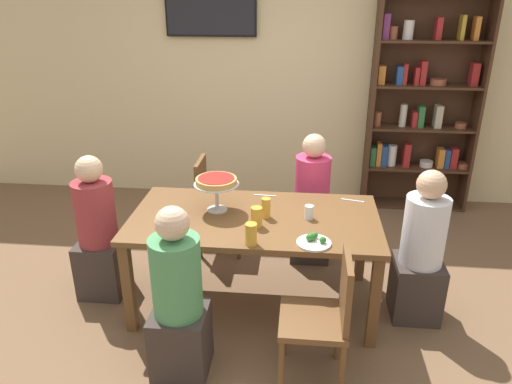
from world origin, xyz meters
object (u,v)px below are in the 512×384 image
at_px(salad_plate_near_diner, 314,241).
at_px(beer_glass_amber_short, 257,217).
at_px(television, 211,9).
at_px(deep_dish_pizza_stand, 216,183).
at_px(diner_near_left, 178,306).
at_px(salad_plate_far_diner, 169,221).
at_px(chair_far_left, 214,201).
at_px(diner_head_east, 420,257).
at_px(beer_glass_amber_tall, 266,208).
at_px(water_glass_clear_near, 309,212).
at_px(bookshelf, 422,107).
at_px(dining_table, 255,227).
at_px(beer_glass_amber_spare, 251,234).
at_px(cutlery_fork_near, 265,195).
at_px(diner_head_west, 99,237).
at_px(chair_near_right, 325,313).
at_px(diner_far_right, 311,207).

bearing_deg(salad_plate_near_diner, beer_glass_amber_short, 152.38).
bearing_deg(television, deep_dish_pizza_stand, -79.37).
xyz_separation_m(diner_near_left, salad_plate_far_diner, (-0.20, 0.58, 0.27)).
xyz_separation_m(chair_far_left, salad_plate_near_diner, (0.88, -1.16, 0.27)).
xyz_separation_m(diner_head_east, beer_glass_amber_short, (-1.16, -0.12, 0.32)).
relative_size(beer_glass_amber_tall, water_glass_clear_near, 1.46).
height_order(beer_glass_amber_short, water_glass_clear_near, beer_glass_amber_short).
distance_m(bookshelf, diner_head_east, 2.16).
xyz_separation_m(diner_near_left, salad_plate_near_diner, (0.81, 0.41, 0.27)).
bearing_deg(beer_glass_amber_tall, beer_glass_amber_short, -109.33).
distance_m(dining_table, deep_dish_pizza_stand, 0.42).
xyz_separation_m(bookshelf, beer_glass_amber_spare, (-1.53, -2.42, -0.29)).
height_order(beer_glass_amber_spare, cutlery_fork_near, beer_glass_amber_spare).
bearing_deg(diner_head_west, beer_glass_amber_short, -8.12).
bearing_deg(beer_glass_amber_tall, beer_glass_amber_spare, -98.75).
relative_size(beer_glass_amber_tall, beer_glass_amber_spare, 0.99).
xyz_separation_m(diner_near_left, chair_near_right, (0.88, 0.02, -0.01)).
height_order(chair_near_right, beer_glass_amber_short, beer_glass_amber_short).
xyz_separation_m(bookshelf, beer_glass_amber_tall, (-1.47, -2.01, -0.29)).
distance_m(dining_table, beer_glass_amber_short, 0.22).
bearing_deg(salad_plate_far_diner, beer_glass_amber_spare, -20.70).
xyz_separation_m(beer_glass_amber_spare, water_glass_clear_near, (0.37, 0.41, -0.02)).
relative_size(salad_plate_far_diner, beer_glass_amber_short, 1.43).
relative_size(diner_far_right, beer_glass_amber_tall, 7.88).
xyz_separation_m(diner_near_left, beer_glass_amber_tall, (0.47, 0.76, 0.32)).
bearing_deg(diner_near_left, cutlery_fork_near, -20.52).
height_order(dining_table, salad_plate_near_diner, salad_plate_near_diner).
relative_size(dining_table, diner_far_right, 1.56).
height_order(television, deep_dish_pizza_stand, television).
xyz_separation_m(deep_dish_pizza_stand, water_glass_clear_near, (0.68, -0.07, -0.17)).
bearing_deg(television, diner_head_west, -104.65).
xyz_separation_m(dining_table, bookshelf, (1.55, 2.01, 0.45)).
height_order(chair_near_right, salad_plate_far_diner, chair_near_right).
height_order(chair_near_right, chair_far_left, same).
relative_size(deep_dish_pizza_stand, water_glass_clear_near, 3.28).
distance_m(television, salad_plate_near_diner, 2.98).
xyz_separation_m(television, diner_head_east, (1.86, -2.14, -1.56)).
relative_size(diner_near_left, chair_far_left, 1.32).
height_order(chair_far_left, salad_plate_near_diner, chair_far_left).
relative_size(beer_glass_amber_tall, cutlery_fork_near, 0.81).
bearing_deg(diner_head_west, diner_far_right, 23.73).
bearing_deg(television, cutlery_fork_near, -67.61).
xyz_separation_m(television, diner_far_right, (1.09, -1.36, -1.56)).
bearing_deg(salad_plate_far_diner, cutlery_fork_near, 41.77).
height_order(beer_glass_amber_short, cutlery_fork_near, beer_glass_amber_short).
bearing_deg(chair_far_left, beer_glass_amber_spare, 21.33).
xyz_separation_m(diner_head_west, beer_glass_amber_short, (1.24, -0.18, 0.32)).
height_order(salad_plate_far_diner, water_glass_clear_near, water_glass_clear_near).
relative_size(diner_head_east, beer_glass_amber_spare, 7.83).
bearing_deg(salad_plate_far_diner, chair_far_left, 82.49).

